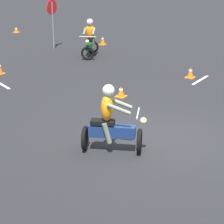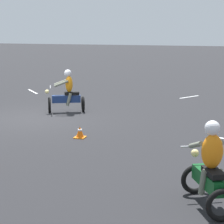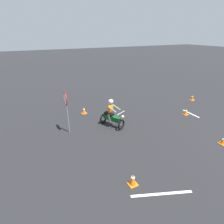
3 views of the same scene
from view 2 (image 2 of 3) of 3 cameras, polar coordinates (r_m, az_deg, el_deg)
The scene contains 6 objects.
ground_plane at distance 16.14m, azimuth -9.78°, elevation -0.79°, with size 120.00×120.00×0.00m, color black.
motorcycle_rider_foreground at distance 16.99m, azimuth -5.89°, elevation 2.40°, with size 1.14×1.53×1.66m.
motorcycle_rider_background at distance 8.23m, azimuth 12.61°, elevation -7.39°, with size 1.52×1.16×1.66m.
traffic_cone_far_center at distance 13.13m, azimuth -4.21°, elevation -2.65°, with size 0.32×0.32×0.36m.
lane_stripe_nw at distance 20.94m, azimuth 10.06°, elevation 1.96°, with size 0.10×1.31×0.01m, color silver.
lane_stripe_sw at distance 22.69m, azimuth -10.31°, elevation 2.66°, with size 0.10×1.64×0.01m, color silver.
Camera 2 is at (14.16, 7.00, 3.32)m, focal length 70.00 mm.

